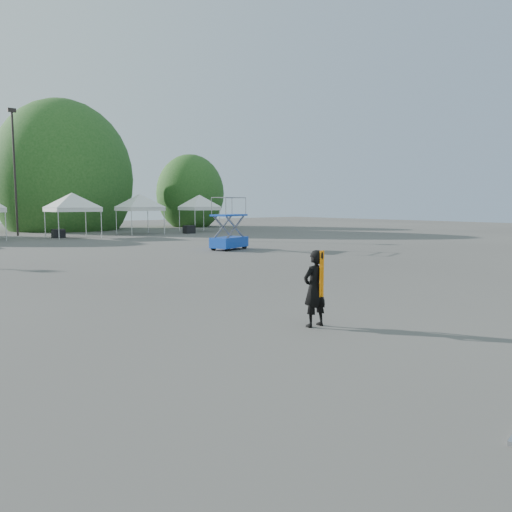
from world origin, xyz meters
TOP-DOWN VIEW (x-y plane):
  - ground at (0.00, 0.00)m, footprint 120.00×120.00m
  - light_pole_east at (3.00, 32.00)m, footprint 0.60×0.25m
  - tree_mid_e at (9.00, 39.00)m, footprint 5.12×5.12m
  - tree_far_e at (22.00, 37.00)m, footprint 3.84×3.84m
  - tent_f at (5.71, 27.30)m, footprint 4.67×4.67m
  - tent_g at (11.61, 28.23)m, footprint 4.40×4.40m
  - tent_h at (17.57, 28.36)m, footprint 4.02×4.02m
  - man at (0.00, -3.11)m, footprint 0.59×0.40m
  - scissor_lift at (8.85, 11.91)m, footprint 2.46×1.78m
  - crate_mid at (4.74, 27.68)m, footprint 0.87×0.70m
  - crate_east at (15.14, 26.24)m, footprint 0.90×0.72m

SIDE VIEW (x-z plane):
  - ground at x=0.00m, z-range 0.00..0.00m
  - crate_mid at x=4.74m, z-range 0.00..0.65m
  - crate_east at x=15.14m, z-range 0.00..0.68m
  - man at x=0.00m, z-range 0.00..1.58m
  - scissor_lift at x=8.85m, z-range 0.01..2.87m
  - tent_h at x=17.57m, z-range 1.12..5.00m
  - tent_g at x=11.61m, z-range 1.12..5.00m
  - tent_f at x=5.71m, z-range 1.12..5.00m
  - tree_far_e at x=22.00m, z-range 0.70..6.55m
  - tree_mid_e at x=9.00m, z-range 0.94..8.74m
  - light_pole_east at x=3.00m, z-range 0.62..10.42m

